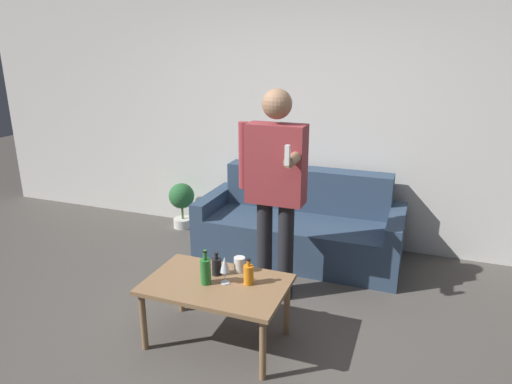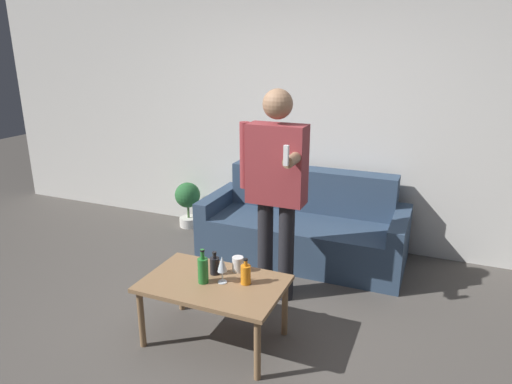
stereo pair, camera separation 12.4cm
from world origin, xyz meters
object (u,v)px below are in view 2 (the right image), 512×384
Objects in this scene: coffee_table at (214,289)px; person_standing_front at (276,181)px; couch at (304,228)px; bottle_orange at (203,270)px.

coffee_table is 0.56× the size of person_standing_front.
bottle_orange is at bearing -97.95° from couch.
person_standing_front reaches higher than coffee_table.
person_standing_front reaches higher than bottle_orange.
bottle_orange is (-0.06, -0.03, 0.15)m from coffee_table.
coffee_table is (-0.16, -1.57, 0.11)m from couch.
couch is 1.10m from person_standing_front.
coffee_table is 0.95m from person_standing_front.
person_standing_front is at bearing 73.03° from bottle_orange.
coffee_table is at bearing -95.97° from couch.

